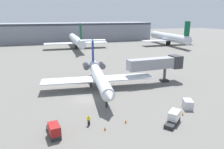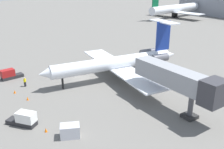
{
  "view_description": "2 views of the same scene",
  "coord_description": "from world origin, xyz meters",
  "px_view_note": "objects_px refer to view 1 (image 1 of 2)",
  "views": [
    {
      "loc": [
        -7.0,
        -38.76,
        16.31
      ],
      "look_at": [
        6.66,
        3.68,
        3.68
      ],
      "focal_mm": 33.52,
      "sensor_mm": 36.0,
      "label": 1
    },
    {
      "loc": [
        41.45,
        -19.37,
        17.88
      ],
      "look_at": [
        6.17,
        3.08,
        2.02
      ],
      "focal_mm": 40.83,
      "sensor_mm": 36.0,
      "label": 2
    }
  ],
  "objects_px": {
    "traffic_cone_mid": "(183,114)",
    "traffic_cone_far": "(126,121)",
    "baggage_tug_trailing": "(54,130)",
    "parked_airliner_centre": "(169,37)",
    "baggage_tug_lead": "(173,118)",
    "traffic_cone_near": "(105,129)",
    "ground_crew_marshaller": "(89,120)",
    "parked_airliner_west_mid": "(76,40)",
    "cargo_container_uld": "(188,104)",
    "regional_jet": "(98,75)",
    "jet_bridge": "(158,64)"
  },
  "relations": [
    {
      "from": "ground_crew_marshaller",
      "to": "parked_airliner_west_mid",
      "type": "bearing_deg",
      "value": 82.79
    },
    {
      "from": "ground_crew_marshaller",
      "to": "traffic_cone_near",
      "type": "distance_m",
      "value": 3.03
    },
    {
      "from": "jet_bridge",
      "to": "baggage_tug_lead",
      "type": "distance_m",
      "value": 21.44
    },
    {
      "from": "baggage_tug_trailing",
      "to": "parked_airliner_centre",
      "type": "distance_m",
      "value": 101.17
    },
    {
      "from": "baggage_tug_lead",
      "to": "parked_airliner_centre",
      "type": "xyz_separation_m",
      "value": [
        48.61,
        78.07,
        3.58
      ]
    },
    {
      "from": "baggage_tug_trailing",
      "to": "traffic_cone_near",
      "type": "distance_m",
      "value": 7.24
    },
    {
      "from": "regional_jet",
      "to": "baggage_tug_trailing",
      "type": "height_order",
      "value": "regional_jet"
    },
    {
      "from": "parked_airliner_centre",
      "to": "traffic_cone_mid",
      "type": "bearing_deg",
      "value": -120.85
    },
    {
      "from": "cargo_container_uld",
      "to": "parked_airliner_west_mid",
      "type": "height_order",
      "value": "parked_airliner_west_mid"
    },
    {
      "from": "traffic_cone_near",
      "to": "baggage_tug_trailing",
      "type": "bearing_deg",
      "value": 173.66
    },
    {
      "from": "regional_jet",
      "to": "ground_crew_marshaller",
      "type": "height_order",
      "value": "regional_jet"
    },
    {
      "from": "cargo_container_uld",
      "to": "traffic_cone_mid",
      "type": "height_order",
      "value": "cargo_container_uld"
    },
    {
      "from": "traffic_cone_mid",
      "to": "ground_crew_marshaller",
      "type": "bearing_deg",
      "value": 174.04
    },
    {
      "from": "traffic_cone_mid",
      "to": "traffic_cone_far",
      "type": "height_order",
      "value": "same"
    },
    {
      "from": "cargo_container_uld",
      "to": "traffic_cone_near",
      "type": "bearing_deg",
      "value": -170.52
    },
    {
      "from": "baggage_tug_trailing",
      "to": "parked_airliner_west_mid",
      "type": "bearing_deg",
      "value": 79.25
    },
    {
      "from": "traffic_cone_mid",
      "to": "parked_airliner_west_mid",
      "type": "relative_size",
      "value": 0.01
    },
    {
      "from": "jet_bridge",
      "to": "cargo_container_uld",
      "type": "relative_size",
      "value": 5.36
    },
    {
      "from": "regional_jet",
      "to": "traffic_cone_mid",
      "type": "relative_size",
      "value": 50.64
    },
    {
      "from": "regional_jet",
      "to": "traffic_cone_near",
      "type": "relative_size",
      "value": 50.64
    },
    {
      "from": "baggage_tug_lead",
      "to": "traffic_cone_near",
      "type": "distance_m",
      "value": 10.89
    },
    {
      "from": "baggage_tug_trailing",
      "to": "traffic_cone_near",
      "type": "height_order",
      "value": "baggage_tug_trailing"
    },
    {
      "from": "ground_crew_marshaller",
      "to": "baggage_tug_trailing",
      "type": "relative_size",
      "value": 0.41
    },
    {
      "from": "regional_jet",
      "to": "parked_airliner_centre",
      "type": "height_order",
      "value": "parked_airliner_centre"
    },
    {
      "from": "jet_bridge",
      "to": "traffic_cone_far",
      "type": "relative_size",
      "value": 26.38
    },
    {
      "from": "ground_crew_marshaller",
      "to": "traffic_cone_mid",
      "type": "distance_m",
      "value": 15.9
    },
    {
      "from": "traffic_cone_mid",
      "to": "parked_airliner_west_mid",
      "type": "xyz_separation_m",
      "value": [
        -5.87,
        80.07,
        3.9
      ]
    },
    {
      "from": "traffic_cone_near",
      "to": "parked_airliner_centre",
      "type": "bearing_deg",
      "value": 52.3
    },
    {
      "from": "ground_crew_marshaller",
      "to": "cargo_container_uld",
      "type": "relative_size",
      "value": 0.62
    },
    {
      "from": "traffic_cone_far",
      "to": "traffic_cone_mid",
      "type": "bearing_deg",
      "value": -2.85
    },
    {
      "from": "ground_crew_marshaller",
      "to": "parked_airliner_centre",
      "type": "distance_m",
      "value": 96.68
    },
    {
      "from": "parked_airliner_west_mid",
      "to": "parked_airliner_centre",
      "type": "xyz_separation_m",
      "value": [
        51.44,
        -3.79,
        0.24
      ]
    },
    {
      "from": "baggage_tug_lead",
      "to": "baggage_tug_trailing",
      "type": "height_order",
      "value": "same"
    },
    {
      "from": "ground_crew_marshaller",
      "to": "traffic_cone_mid",
      "type": "relative_size",
      "value": 3.07
    },
    {
      "from": "ground_crew_marshaller",
      "to": "baggage_tug_trailing",
      "type": "distance_m",
      "value": 5.43
    },
    {
      "from": "ground_crew_marshaller",
      "to": "parked_airliner_centre",
      "type": "bearing_deg",
      "value": 50.57
    },
    {
      "from": "cargo_container_uld",
      "to": "parked_airliner_west_mid",
      "type": "bearing_deg",
      "value": 96.18
    },
    {
      "from": "regional_jet",
      "to": "cargo_container_uld",
      "type": "distance_m",
      "value": 20.33
    },
    {
      "from": "jet_bridge",
      "to": "parked_airliner_west_mid",
      "type": "bearing_deg",
      "value": 100.05
    },
    {
      "from": "jet_bridge",
      "to": "parked_airliner_centre",
      "type": "distance_m",
      "value": 71.23
    },
    {
      "from": "baggage_tug_trailing",
      "to": "parked_airliner_centre",
      "type": "xyz_separation_m",
      "value": [
        66.6,
        76.08,
        3.58
      ]
    },
    {
      "from": "traffic_cone_near",
      "to": "parked_airliner_centre",
      "type": "xyz_separation_m",
      "value": [
        59.42,
        76.87,
        4.14
      ]
    },
    {
      "from": "traffic_cone_far",
      "to": "baggage_tug_lead",
      "type": "bearing_deg",
      "value": -17.97
    },
    {
      "from": "regional_jet",
      "to": "traffic_cone_far",
      "type": "xyz_separation_m",
      "value": [
        0.08,
        -17.26,
        -3.0
      ]
    },
    {
      "from": "traffic_cone_mid",
      "to": "jet_bridge",
      "type": "bearing_deg",
      "value": 73.53
    },
    {
      "from": "regional_jet",
      "to": "baggage_tug_trailing",
      "type": "bearing_deg",
      "value": -121.65
    },
    {
      "from": "ground_crew_marshaller",
      "to": "traffic_cone_far",
      "type": "bearing_deg",
      "value": -11.42
    },
    {
      "from": "traffic_cone_mid",
      "to": "traffic_cone_far",
      "type": "relative_size",
      "value": 1.0
    },
    {
      "from": "jet_bridge",
      "to": "ground_crew_marshaller",
      "type": "relative_size",
      "value": 8.59
    },
    {
      "from": "baggage_tug_lead",
      "to": "traffic_cone_mid",
      "type": "xyz_separation_m",
      "value": [
        3.05,
        1.79,
        -0.56
      ]
    }
  ]
}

